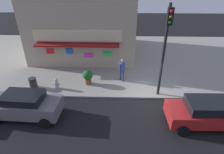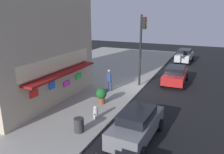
{
  "view_description": "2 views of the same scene",
  "coord_description": "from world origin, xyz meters",
  "px_view_note": "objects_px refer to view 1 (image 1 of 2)",
  "views": [
    {
      "loc": [
        -2.38,
        -10.48,
        7.68
      ],
      "look_at": [
        -2.69,
        0.45,
        1.43
      ],
      "focal_mm": 30.32,
      "sensor_mm": 36.0,
      "label": 1
    },
    {
      "loc": [
        -17.34,
        -4.84,
        6.23
      ],
      "look_at": [
        -2.4,
        1.8,
        1.47
      ],
      "focal_mm": 35.41,
      "sensor_mm": 36.0,
      "label": 2
    }
  ],
  "objects_px": {
    "traffic_light": "(166,42)",
    "pedestrian": "(122,69)",
    "potted_plant_by_doorway": "(88,76)",
    "trash_can": "(33,83)",
    "fire_hydrant": "(57,84)",
    "parked_car_grey": "(25,105)",
    "parked_car_red": "(207,112)"
  },
  "relations": [
    {
      "from": "potted_plant_by_doorway",
      "to": "parked_car_grey",
      "type": "xyz_separation_m",
      "value": [
        -3.17,
        -3.58,
        0.06
      ]
    },
    {
      "from": "fire_hydrant",
      "to": "potted_plant_by_doorway",
      "type": "bearing_deg",
      "value": 17.82
    },
    {
      "from": "fire_hydrant",
      "to": "parked_car_red",
      "type": "distance_m",
      "value": 9.89
    },
    {
      "from": "pedestrian",
      "to": "potted_plant_by_doorway",
      "type": "distance_m",
      "value": 2.63
    },
    {
      "from": "potted_plant_by_doorway",
      "to": "parked_car_grey",
      "type": "height_order",
      "value": "parked_car_grey"
    },
    {
      "from": "fire_hydrant",
      "to": "trash_can",
      "type": "distance_m",
      "value": 1.74
    },
    {
      "from": "potted_plant_by_doorway",
      "to": "trash_can",
      "type": "bearing_deg",
      "value": -170.86
    },
    {
      "from": "parked_car_grey",
      "to": "potted_plant_by_doorway",
      "type": "bearing_deg",
      "value": 48.5
    },
    {
      "from": "parked_car_grey",
      "to": "parked_car_red",
      "type": "bearing_deg",
      "value": -1.84
    },
    {
      "from": "pedestrian",
      "to": "parked_car_red",
      "type": "distance_m",
      "value": 6.46
    },
    {
      "from": "traffic_light",
      "to": "potted_plant_by_doorway",
      "type": "height_order",
      "value": "traffic_light"
    },
    {
      "from": "fire_hydrant",
      "to": "pedestrian",
      "type": "height_order",
      "value": "pedestrian"
    },
    {
      "from": "fire_hydrant",
      "to": "parked_car_red",
      "type": "xyz_separation_m",
      "value": [
        9.35,
        -3.21,
        0.3
      ]
    },
    {
      "from": "pedestrian",
      "to": "fire_hydrant",
      "type": "bearing_deg",
      "value": -164.84
    },
    {
      "from": "traffic_light",
      "to": "pedestrian",
      "type": "xyz_separation_m",
      "value": [
        -2.48,
        1.86,
        -2.81
      ]
    },
    {
      "from": "fire_hydrant",
      "to": "parked_car_grey",
      "type": "distance_m",
      "value": 3.06
    },
    {
      "from": "fire_hydrant",
      "to": "parked_car_grey",
      "type": "relative_size",
      "value": 0.19
    },
    {
      "from": "traffic_light",
      "to": "pedestrian",
      "type": "bearing_deg",
      "value": 143.13
    },
    {
      "from": "pedestrian",
      "to": "potted_plant_by_doorway",
      "type": "height_order",
      "value": "pedestrian"
    },
    {
      "from": "traffic_light",
      "to": "potted_plant_by_doorway",
      "type": "distance_m",
      "value": 6.07
    },
    {
      "from": "pedestrian",
      "to": "parked_car_grey",
      "type": "relative_size",
      "value": 0.43
    },
    {
      "from": "trash_can",
      "to": "pedestrian",
      "type": "distance_m",
      "value": 6.6
    },
    {
      "from": "fire_hydrant",
      "to": "trash_can",
      "type": "bearing_deg",
      "value": 177.68
    },
    {
      "from": "pedestrian",
      "to": "traffic_light",
      "type": "bearing_deg",
      "value": -36.87
    },
    {
      "from": "trash_can",
      "to": "parked_car_grey",
      "type": "xyz_separation_m",
      "value": [
        0.75,
        -2.95,
        0.32
      ]
    },
    {
      "from": "traffic_light",
      "to": "trash_can",
      "type": "relative_size",
      "value": 7.72
    },
    {
      "from": "potted_plant_by_doorway",
      "to": "parked_car_red",
      "type": "xyz_separation_m",
      "value": [
        7.17,
        -3.91,
        0.04
      ]
    },
    {
      "from": "trash_can",
      "to": "parked_car_grey",
      "type": "height_order",
      "value": "parked_car_grey"
    },
    {
      "from": "parked_car_red",
      "to": "parked_car_grey",
      "type": "bearing_deg",
      "value": 178.16
    },
    {
      "from": "pedestrian",
      "to": "parked_car_red",
      "type": "relative_size",
      "value": 0.41
    },
    {
      "from": "traffic_light",
      "to": "parked_car_grey",
      "type": "height_order",
      "value": "traffic_light"
    },
    {
      "from": "traffic_light",
      "to": "potted_plant_by_doorway",
      "type": "bearing_deg",
      "value": 165.68
    }
  ]
}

